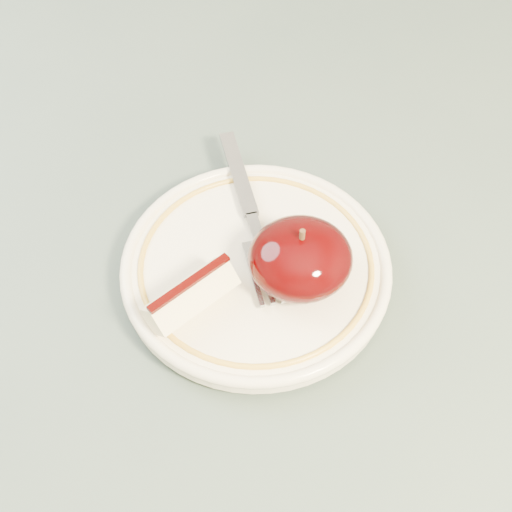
{
  "coord_description": "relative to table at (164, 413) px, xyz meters",
  "views": [
    {
      "loc": [
        0.05,
        -0.24,
        1.19
      ],
      "look_at": [
        0.08,
        0.06,
        0.78
      ],
      "focal_mm": 50.0,
      "sensor_mm": 36.0,
      "label": 1
    }
  ],
  "objects": [
    {
      "name": "fork",
      "position": [
        0.08,
        0.1,
        0.11
      ],
      "size": [
        0.04,
        0.17,
        0.0
      ],
      "rotation": [
        0.0,
        0.0,
        1.71
      ],
      "color": "gray",
      "rests_on": "plate"
    },
    {
      "name": "table",
      "position": [
        0.0,
        0.0,
        0.0
      ],
      "size": [
        0.9,
        0.9,
        0.75
      ],
      "color": "brown",
      "rests_on": "ground"
    },
    {
      "name": "apple_half",
      "position": [
        0.11,
        0.05,
        0.13
      ],
      "size": [
        0.07,
        0.07,
        0.05
      ],
      "color": "black",
      "rests_on": "plate"
    },
    {
      "name": "plate",
      "position": [
        0.08,
        0.06,
        0.1
      ],
      "size": [
        0.2,
        0.2,
        0.02
      ],
      "color": "white",
      "rests_on": "table"
    },
    {
      "name": "apple_wedge",
      "position": [
        0.03,
        0.03,
        0.12
      ],
      "size": [
        0.07,
        0.06,
        0.03
      ],
      "rotation": [
        0.0,
        0.0,
        0.62
      ],
      "color": "#FFF3BB",
      "rests_on": "plate"
    }
  ]
}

